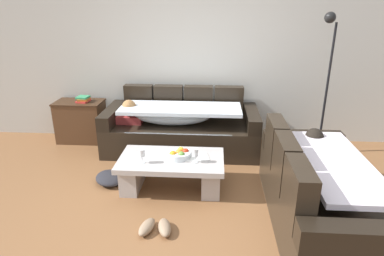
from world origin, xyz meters
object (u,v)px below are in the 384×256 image
(pair_of_shoes, at_px, (156,227))
(book_stack_on_cabinet, at_px, (83,99))
(couch_near_window, at_px, (320,192))
(coffee_table, at_px, (172,169))
(couch_along_wall, at_px, (179,128))
(fruit_bowl, at_px, (179,154))
(wine_glass_near_left, at_px, (142,153))
(crumpled_garment, at_px, (110,178))
(wine_glass_near_right, at_px, (195,153))
(floor_lamp, at_px, (326,78))
(side_cabinet, at_px, (81,121))
(open_magazine, at_px, (196,157))

(pair_of_shoes, bearing_deg, book_stack_on_cabinet, 124.21)
(couch_near_window, bearing_deg, coffee_table, 69.83)
(couch_along_wall, xyz_separation_m, book_stack_on_cabinet, (-1.49, 0.22, 0.35))
(book_stack_on_cabinet, bearing_deg, couch_along_wall, -8.47)
(couch_near_window, distance_m, pair_of_shoes, 1.61)
(fruit_bowl, bearing_deg, wine_glass_near_left, -157.11)
(wine_glass_near_left, bearing_deg, coffee_table, 25.11)
(crumpled_garment, bearing_deg, fruit_bowl, -2.14)
(coffee_table, xyz_separation_m, wine_glass_near_right, (0.28, -0.09, 0.26))
(coffee_table, bearing_deg, fruit_bowl, 14.58)
(wine_glass_near_right, distance_m, floor_lamp, 2.13)
(wine_glass_near_right, bearing_deg, book_stack_on_cabinet, 141.57)
(couch_near_window, xyz_separation_m, side_cabinet, (-3.11, 1.90, -0.01))
(couch_near_window, xyz_separation_m, open_magazine, (-1.23, 0.59, 0.05))
(crumpled_garment, bearing_deg, coffee_table, -4.08)
(coffee_table, xyz_separation_m, open_magazine, (0.28, 0.03, 0.15))
(open_magazine, distance_m, pair_of_shoes, 0.98)
(floor_lamp, distance_m, pair_of_shoes, 2.96)
(coffee_table, height_order, fruit_bowl, fruit_bowl)
(couch_near_window, relative_size, crumpled_garment, 4.89)
(fruit_bowl, height_order, floor_lamp, floor_lamp)
(couch_along_wall, bearing_deg, floor_lamp, -1.02)
(open_magazine, bearing_deg, crumpled_garment, 165.90)
(couch_along_wall, distance_m, pair_of_shoes, 1.96)
(floor_lamp, bearing_deg, couch_near_window, -105.03)
(side_cabinet, xyz_separation_m, floor_lamp, (3.55, -0.26, 0.80))
(couch_along_wall, relative_size, open_magazine, 7.86)
(wine_glass_near_right, xyz_separation_m, crumpled_garment, (-1.05, 0.15, -0.44))
(floor_lamp, height_order, crumpled_garment, floor_lamp)
(open_magazine, bearing_deg, fruit_bowl, 169.49)
(fruit_bowl, distance_m, pair_of_shoes, 0.94)
(couch_near_window, relative_size, wine_glass_near_right, 11.79)
(couch_near_window, bearing_deg, couch_along_wall, 42.65)
(coffee_table, height_order, book_stack_on_cabinet, book_stack_on_cabinet)
(pair_of_shoes, bearing_deg, wine_glass_near_right, 65.67)
(wine_glass_near_left, xyz_separation_m, book_stack_on_cabinet, (-1.21, 1.48, 0.19))
(crumpled_garment, bearing_deg, pair_of_shoes, -50.68)
(wine_glass_near_right, bearing_deg, side_cabinet, 142.70)
(wine_glass_near_right, height_order, floor_lamp, floor_lamp)
(coffee_table, bearing_deg, side_cabinet, 140.01)
(wine_glass_near_right, relative_size, side_cabinet, 0.23)
(coffee_table, relative_size, side_cabinet, 1.67)
(fruit_bowl, xyz_separation_m, wine_glass_near_left, (-0.39, -0.17, 0.07))
(wine_glass_near_right, distance_m, open_magazine, 0.16)
(couch_along_wall, height_order, side_cabinet, couch_along_wall)
(coffee_table, distance_m, side_cabinet, 2.09)
(couch_along_wall, relative_size, couch_near_window, 1.12)
(floor_lamp, xyz_separation_m, crumpled_garment, (-2.72, -1.02, -1.06))
(floor_lamp, bearing_deg, crumpled_garment, -159.38)
(crumpled_garment, bearing_deg, wine_glass_near_right, -7.89)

